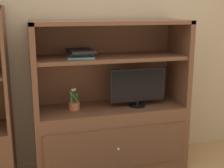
{
  "coord_description": "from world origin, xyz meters",
  "views": [
    {
      "loc": [
        -0.79,
        -2.53,
        1.66
      ],
      "look_at": [
        0.0,
        0.35,
        0.93
      ],
      "focal_mm": 49.82,
      "sensor_mm": 36.0,
      "label": 1
    }
  ],
  "objects_px": {
    "media_console": "(111,123)",
    "tv_monitor": "(138,86)",
    "magazine_stack": "(80,53)",
    "potted_plant": "(74,105)"
  },
  "relations": [
    {
      "from": "media_console",
      "to": "magazine_stack",
      "type": "relative_size",
      "value": 4.35
    },
    {
      "from": "tv_monitor",
      "to": "media_console",
      "type": "bearing_deg",
      "value": 166.28
    },
    {
      "from": "magazine_stack",
      "to": "potted_plant",
      "type": "bearing_deg",
      "value": -179.48
    },
    {
      "from": "media_console",
      "to": "tv_monitor",
      "type": "xyz_separation_m",
      "value": [
        0.27,
        -0.07,
        0.39
      ]
    },
    {
      "from": "tv_monitor",
      "to": "magazine_stack",
      "type": "height_order",
      "value": "magazine_stack"
    },
    {
      "from": "tv_monitor",
      "to": "potted_plant",
      "type": "height_order",
      "value": "tv_monitor"
    },
    {
      "from": "potted_plant",
      "to": "media_console",
      "type": "bearing_deg",
      "value": 1.09
    },
    {
      "from": "media_console",
      "to": "potted_plant",
      "type": "bearing_deg",
      "value": -178.91
    },
    {
      "from": "magazine_stack",
      "to": "tv_monitor",
      "type": "bearing_deg",
      "value": -5.9
    },
    {
      "from": "tv_monitor",
      "to": "potted_plant",
      "type": "distance_m",
      "value": 0.67
    }
  ]
}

